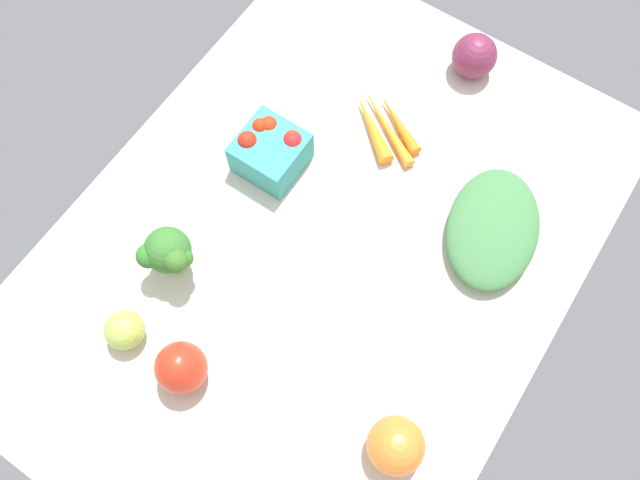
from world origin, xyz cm
name	(u,v)px	position (x,y,z in cm)	size (l,w,h in cm)	color
tablecloth	(320,247)	(0.00, 0.00, 1.00)	(104.00, 76.00, 2.00)	beige
broccoli_head	(168,253)	(15.87, -16.75, 8.60)	(7.81, 8.09, 10.41)	#95CB80
bell_pepper_red	(181,368)	(28.15, -5.03, 6.51)	(7.52, 7.52, 9.02)	red
carrot_bunch	(383,125)	(-23.99, -2.91, 3.18)	(12.83, 15.97, 2.67)	orange
heirloom_tomato_orange	(396,445)	(20.14, 25.96, 6.10)	(8.19, 8.19, 8.19)	orange
leafy_greens_clump	(493,228)	(-16.80, 21.82, 4.40)	(21.53, 14.46, 4.79)	#407943
berry_basket	(271,150)	(-8.17, -15.10, 5.87)	(10.29, 10.29, 8.13)	teal
heirloom_tomato_green	(125,330)	(28.37, -15.93, 5.01)	(6.01, 6.01, 6.01)	#9EB84C
red_onion_center	(474,56)	(-43.24, 3.68, 5.94)	(7.88, 7.88, 7.88)	maroon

